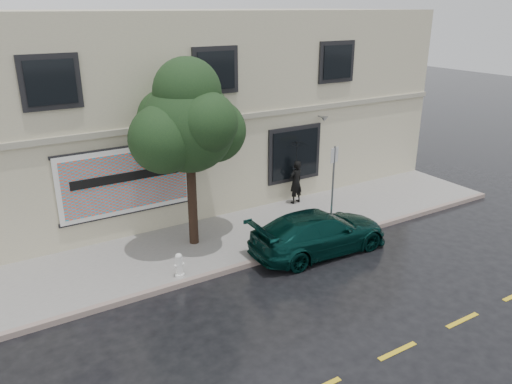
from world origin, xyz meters
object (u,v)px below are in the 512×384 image
car (319,232)px  street_tree (189,127)px  pedestrian (296,182)px  fire_hydrant (179,265)px

car → street_tree: 5.04m
pedestrian → street_tree: size_ratio=0.32×
pedestrian → street_tree: bearing=0.4°
street_tree → fire_hydrant: street_tree is taller
car → fire_hydrant: (-4.37, 0.60, -0.16)m
car → pedestrian: pedestrian is taller
car → pedestrian: size_ratio=2.71×
street_tree → fire_hydrant: size_ratio=7.35×
car → fire_hydrant: size_ratio=6.43×
pedestrian → street_tree: street_tree is taller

